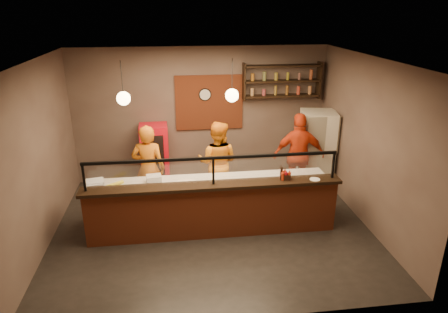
{
  "coord_description": "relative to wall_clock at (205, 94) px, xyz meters",
  "views": [
    {
      "loc": [
        -0.66,
        -6.78,
        4.06
      ],
      "look_at": [
        0.27,
        0.3,
        1.35
      ],
      "focal_mm": 32.0,
      "sensor_mm": 36.0,
      "label": 1
    }
  ],
  "objects": [
    {
      "name": "brick_patch",
      "position": [
        0.1,
        0.01,
        -0.2
      ],
      "size": [
        1.6,
        0.04,
        1.3
      ],
      "primitive_type": "cube",
      "color": "#963F20",
      "rests_on": "wall_back"
    },
    {
      "name": "ceiling",
      "position": [
        -0.1,
        -2.46,
        1.1
      ],
      "size": [
        6.0,
        6.0,
        0.0
      ],
      "primitive_type": "plane",
      "rotation": [
        3.14,
        0.0,
        0.0
      ],
      "color": "#392F2C",
      "rests_on": "wall_back"
    },
    {
      "name": "wall_clock",
      "position": [
        0.0,
        0.0,
        0.0
      ],
      "size": [
        0.3,
        0.04,
        0.3
      ],
      "primitive_type": "cylinder",
      "rotation": [
        1.57,
        0.0,
        0.0
      ],
      "color": "black",
      "rests_on": "wall_back"
    },
    {
      "name": "cook_mid",
      "position": [
        0.14,
        -1.36,
        -1.19
      ],
      "size": [
        1.06,
        0.95,
        1.82
      ],
      "primitive_type": "imported",
      "rotation": [
        0.0,
        0.0,
        2.8
      ],
      "color": "orange",
      "rests_on": "floor"
    },
    {
      "name": "pendant_right",
      "position": [
        0.3,
        -2.26,
        0.45
      ],
      "size": [
        0.24,
        0.24,
        0.77
      ],
      "color": "black",
      "rests_on": "ceiling"
    },
    {
      "name": "floor",
      "position": [
        -0.1,
        -2.46,
        -2.1
      ],
      "size": [
        6.0,
        6.0,
        0.0
      ],
      "primitive_type": "plane",
      "color": "black",
      "rests_on": "ground"
    },
    {
      "name": "prep_tub_c",
      "position": [
        -2.25,
        -2.42,
        -1.12
      ],
      "size": [
        0.36,
        0.31,
        0.16
      ],
      "primitive_type": "cube",
      "rotation": [
        0.0,
        0.0,
        0.22
      ],
      "color": "white",
      "rests_on": "worktop"
    },
    {
      "name": "wall_shelving",
      "position": [
        1.8,
        -0.14,
        0.3
      ],
      "size": [
        1.84,
        0.28,
        0.85
      ],
      "color": "black",
      "rests_on": "wall_back"
    },
    {
      "name": "prep_tub_b",
      "position": [
        -1.18,
        -2.19,
        -1.13
      ],
      "size": [
        0.3,
        0.25,
        0.14
      ],
      "primitive_type": "cube",
      "rotation": [
        0.0,
        0.0,
        0.12
      ],
      "color": "silver",
      "rests_on": "worktop"
    },
    {
      "name": "pizza_dough",
      "position": [
        -0.58,
        -2.34,
        -1.19
      ],
      "size": [
        0.47,
        0.47,
        0.01
      ],
      "primitive_type": "cylinder",
      "rotation": [
        0.0,
        0.0,
        -0.05
      ],
      "color": "white",
      "rests_on": "worktop"
    },
    {
      "name": "red_cooler",
      "position": [
        -1.23,
        -0.31,
        -1.36
      ],
      "size": [
        0.66,
        0.61,
        1.49
      ],
      "primitive_type": "cube",
      "rotation": [
        0.0,
        0.0,
        0.04
      ],
      "color": "red",
      "rests_on": "floor"
    },
    {
      "name": "wall_back",
      "position": [
        -0.1,
        0.04,
        -0.5
      ],
      "size": [
        6.0,
        0.0,
        6.0
      ],
      "primitive_type": "plane",
      "rotation": [
        1.57,
        0.0,
        0.0
      ],
      "color": "#6C5A4F",
      "rests_on": "floor"
    },
    {
      "name": "cook_right",
      "position": [
        1.95,
        -1.29,
        -1.15
      ],
      "size": [
        1.17,
        0.59,
        1.91
      ],
      "primitive_type": "imported",
      "rotation": [
        0.0,
        0.0,
        3.03
      ],
      "color": "red",
      "rests_on": "floor"
    },
    {
      "name": "wall_front",
      "position": [
        -0.1,
        -4.96,
        -0.5
      ],
      "size": [
        6.0,
        0.0,
        6.0
      ],
      "primitive_type": "plane",
      "rotation": [
        -1.57,
        0.0,
        0.0
      ],
      "color": "#6C5A4F",
      "rests_on": "floor"
    },
    {
      "name": "pepper_mill",
      "position": [
        1.17,
        -2.69,
        -0.93
      ],
      "size": [
        0.06,
        0.06,
        0.23
      ],
      "primitive_type": "cylinder",
      "rotation": [
        0.0,
        0.0,
        0.37
      ],
      "color": "black",
      "rests_on": "counter_ledge"
    },
    {
      "name": "rolling_pin",
      "position": [
        -1.92,
        -2.27,
        -1.17
      ],
      "size": [
        0.35,
        0.28,
        0.07
      ],
      "primitive_type": "cylinder",
      "rotation": [
        0.0,
        1.57,
        0.64
      ],
      "color": "yellow",
      "rests_on": "worktop"
    },
    {
      "name": "small_plate",
      "position": [
        1.77,
        -2.82,
        -1.03
      ],
      "size": [
        0.24,
        0.24,
        0.01
      ],
      "primitive_type": "cylinder",
      "rotation": [
        0.0,
        0.0,
        -0.36
      ],
      "color": "white",
      "rests_on": "counter_ledge"
    },
    {
      "name": "cook_left",
      "position": [
        -1.31,
        -1.55,
        -1.18
      ],
      "size": [
        0.73,
        0.53,
        1.85
      ],
      "primitive_type": "imported",
      "rotation": [
        0.0,
        0.0,
        3.01
      ],
      "color": "#C46512",
      "rests_on": "floor"
    },
    {
      "name": "fridge",
      "position": [
        2.5,
        -0.87,
        -1.19
      ],
      "size": [
        0.88,
        0.83,
        1.83
      ],
      "primitive_type": "cube",
      "rotation": [
        0.0,
        0.0,
        -0.18
      ],
      "color": "beige",
      "rests_on": "floor"
    },
    {
      "name": "worktop",
      "position": [
        -0.1,
        -2.26,
        -1.23
      ],
      "size": [
        4.6,
        0.75,
        0.05
      ],
      "primitive_type": "cube",
      "color": "silver",
      "rests_on": "worktop_cabinet"
    },
    {
      "name": "pendant_left",
      "position": [
        -1.6,
        -2.26,
        0.45
      ],
      "size": [
        0.24,
        0.24,
        0.77
      ],
      "color": "black",
      "rests_on": "ceiling"
    },
    {
      "name": "wall_left",
      "position": [
        -3.1,
        -2.46,
        -0.5
      ],
      "size": [
        0.0,
        5.0,
        5.0
      ],
      "primitive_type": "plane",
      "rotation": [
        1.57,
        0.0,
        1.57
      ],
      "color": "#6C5A4F",
      "rests_on": "floor"
    },
    {
      "name": "prep_tub_a",
      "position": [
        -2.25,
        -2.36,
        -1.11
      ],
      "size": [
        0.39,
        0.34,
        0.17
      ],
      "primitive_type": "cube",
      "rotation": [
        0.0,
        0.0,
        0.2
      ],
      "color": "white",
      "rests_on": "worktop"
    },
    {
      "name": "counter_ledge",
      "position": [
        -0.1,
        -2.76,
        -1.07
      ],
      "size": [
        4.7,
        0.37,
        0.06
      ],
      "primitive_type": "cube",
      "color": "black",
      "rests_on": "service_counter"
    },
    {
      "name": "condiment_caddy",
      "position": [
        1.24,
        -2.71,
        -0.99
      ],
      "size": [
        0.22,
        0.18,
        0.1
      ],
      "primitive_type": "cube",
      "rotation": [
        0.0,
        0.0,
        -0.23
      ],
      "color": "black",
      "rests_on": "counter_ledge"
    },
    {
      "name": "service_counter",
      "position": [
        -0.1,
        -2.76,
        -1.6
      ],
      "size": [
        4.6,
        0.25,
        1.0
      ],
      "primitive_type": "cube",
      "color": "#963F20",
      "rests_on": "floor"
    },
    {
      "name": "sneeze_guard",
      "position": [
        -0.1,
        -2.76,
        -0.73
      ],
      "size": [
        4.5,
        0.05,
        0.52
      ],
      "color": "white",
      "rests_on": "counter_ledge"
    },
    {
      "name": "wall_right",
      "position": [
        2.9,
        -2.46,
        -0.5
      ],
      "size": [
        0.0,
        5.0,
        5.0
      ],
      "primitive_type": "plane",
      "rotation": [
        1.57,
        0.0,
        -1.57
      ],
      "color": "#6C5A4F",
      "rests_on": "floor"
    },
    {
      "name": "worktop_cabinet",
      "position": [
        -0.1,
        -2.26,
        -1.68
      ],
      "size": [
        4.6,
        0.75,
        0.85
      ],
      "primitive_type": "cube",
      "color": "gray",
      "rests_on": "floor"
    }
  ]
}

